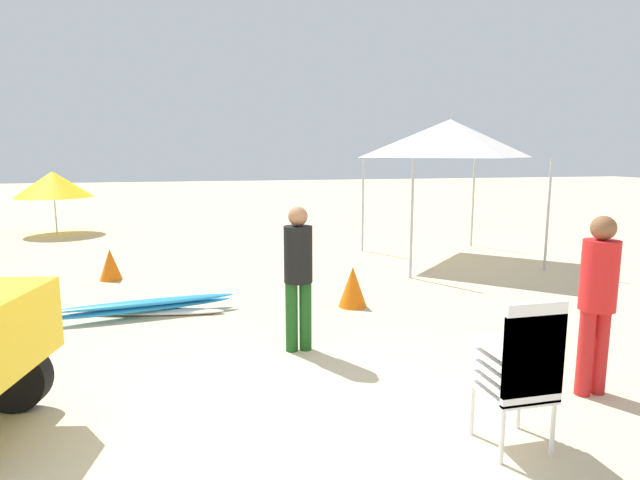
# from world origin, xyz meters

# --- Properties ---
(ground) EXTENTS (80.00, 80.00, 0.00)m
(ground) POSITION_xyz_m (0.00, 0.00, 0.00)
(ground) COLOR beige
(stacked_plastic_chairs) EXTENTS (0.48, 0.48, 1.20)m
(stacked_plastic_chairs) POSITION_xyz_m (1.75, -0.82, 0.70)
(stacked_plastic_chairs) COLOR white
(stacked_plastic_chairs) RESTS_ON ground
(surfboard_pile) EXTENTS (2.48, 0.79, 0.24)m
(surfboard_pile) POSITION_xyz_m (-1.23, 3.38, 0.12)
(surfboard_pile) COLOR white
(surfboard_pile) RESTS_ON ground
(lifeguard_near_left) EXTENTS (0.32, 0.32, 1.65)m
(lifeguard_near_left) POSITION_xyz_m (0.56, 1.62, 0.95)
(lifeguard_near_left) COLOR #194C19
(lifeguard_near_left) RESTS_ON ground
(lifeguard_near_center) EXTENTS (0.32, 0.32, 1.68)m
(lifeguard_near_center) POSITION_xyz_m (3.00, -0.11, 0.97)
(lifeguard_near_center) COLOR red
(lifeguard_near_center) RESTS_ON ground
(popup_canopy) EXTENTS (2.84, 2.84, 2.92)m
(popup_canopy) POSITION_xyz_m (4.62, 6.03, 2.53)
(popup_canopy) COLOR #B2B2B7
(popup_canopy) RESTS_ON ground
(beach_umbrella_mid) EXTENTS (2.06, 2.06, 1.75)m
(beach_umbrella_mid) POSITION_xyz_m (-4.31, 11.99, 1.39)
(beach_umbrella_mid) COLOR beige
(beach_umbrella_mid) RESTS_ON ground
(traffic_cone_near) EXTENTS (0.42, 0.42, 0.60)m
(traffic_cone_near) POSITION_xyz_m (1.68, 3.16, 0.30)
(traffic_cone_near) COLOR orange
(traffic_cone_near) RESTS_ON ground
(traffic_cone_far) EXTENTS (0.39, 0.39, 0.56)m
(traffic_cone_far) POSITION_xyz_m (-2.03, 5.76, 0.28)
(traffic_cone_far) COLOR orange
(traffic_cone_far) RESTS_ON ground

